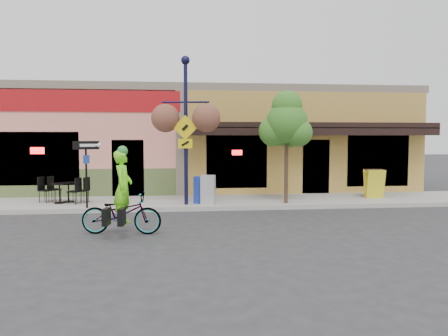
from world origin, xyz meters
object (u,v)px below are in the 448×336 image
at_px(building, 200,140).
at_px(lamp_post, 186,131).
at_px(newspaper_box_blue, 201,190).
at_px(street_tree, 286,146).
at_px(one_way_sign, 86,175).
at_px(cyclist_rider, 123,197).
at_px(bicycle, 121,213).
at_px(newspaper_box_grey, 208,190).

xyz_separation_m(building, lamp_post, (-0.85, -6.48, 0.36)).
bearing_deg(newspaper_box_blue, street_tree, 11.29).
xyz_separation_m(one_way_sign, newspaper_box_blue, (3.65, 0.62, -0.61)).
distance_m(cyclist_rider, one_way_sign, 3.63).
distance_m(building, cyclist_rider, 10.51).
bearing_deg(building, cyclist_rider, -103.75).
xyz_separation_m(bicycle, lamp_post, (1.68, 3.65, 2.09)).
bearing_deg(cyclist_rider, street_tree, -46.34).
xyz_separation_m(building, one_way_sign, (-4.00, -6.85, -1.04)).
bearing_deg(street_tree, lamp_post, 179.15).
relative_size(building, newspaper_box_grey, 18.67).
relative_size(lamp_post, newspaper_box_grey, 5.05).
relative_size(lamp_post, one_way_sign, 2.31).
xyz_separation_m(cyclist_rider, newspaper_box_blue, (2.13, 3.90, -0.31)).
relative_size(cyclist_rider, one_way_sign, 0.86).
bearing_deg(cyclist_rider, lamp_post, -16.02).
xyz_separation_m(newspaper_box_blue, street_tree, (2.91, -0.30, 1.48)).
relative_size(one_way_sign, street_tree, 0.55).
bearing_deg(newspaper_box_blue, building, 103.91).
bearing_deg(bicycle, lamp_post, -16.67).
height_order(bicycle, newspaper_box_blue, newspaper_box_blue).
relative_size(building, newspaper_box_blue, 20.03).
relative_size(cyclist_rider, street_tree, 0.47).
bearing_deg(cyclist_rider, newspaper_box_grey, -25.18).
height_order(lamp_post, newspaper_box_blue, lamp_post).
bearing_deg(building, bicycle, -104.02).
relative_size(bicycle, newspaper_box_blue, 2.18).
distance_m(bicycle, street_tree, 6.42).
height_order(one_way_sign, street_tree, street_tree).
height_order(building, cyclist_rider, building).
height_order(bicycle, lamp_post, lamp_post).
bearing_deg(newspaper_box_blue, bicycle, -102.08).
bearing_deg(lamp_post, bicycle, -105.26).
distance_m(cyclist_rider, street_tree, 6.30).
height_order(building, lamp_post, lamp_post).
bearing_deg(newspaper_box_blue, one_way_sign, -153.28).
height_order(building, one_way_sign, building).
height_order(cyclist_rider, newspaper_box_blue, cyclist_rider).
xyz_separation_m(building, cyclist_rider, (-2.48, -10.13, -1.34)).
distance_m(building, newspaper_box_blue, 6.46).
distance_m(one_way_sign, newspaper_box_grey, 3.95).
bearing_deg(newspaper_box_blue, lamp_post, -136.38).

